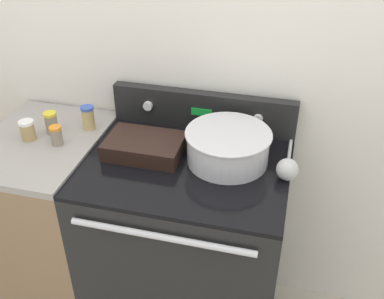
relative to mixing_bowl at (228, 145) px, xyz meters
The scene contains 11 objects.
kitchen_wall 0.40m from the mixing_bowl, 117.63° to the left, with size 8.00×0.05×2.50m.
stove_range 0.57m from the mixing_bowl, 158.30° to the right, with size 0.80×0.66×0.95m.
control_panel 0.28m from the mixing_bowl, 123.44° to the left, with size 0.80×0.07×0.17m.
side_counter 0.97m from the mixing_bowl, behind, with size 0.49×0.63×0.96m.
mixing_bowl is the anchor object (origin of this frame).
casserole_dish 0.33m from the mixing_bowl, behind, with size 0.30×0.21×0.07m.
ladle 0.24m from the mixing_bowl, 12.05° to the right, with size 0.08×0.30×0.08m.
spice_jar_blue_cap 0.63m from the mixing_bowl, behind, with size 0.06×0.06×0.11m.
spice_jar_orange_cap 0.70m from the mixing_bowl, behind, with size 0.05×0.05×0.08m.
spice_jar_yellow_cap 0.76m from the mixing_bowl, behind, with size 0.05×0.05×0.10m.
spice_jar_white_cap 0.84m from the mixing_bowl, behind, with size 0.06×0.06×0.09m.
Camera 1 is at (0.38, -1.07, 1.96)m, focal length 42.00 mm.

